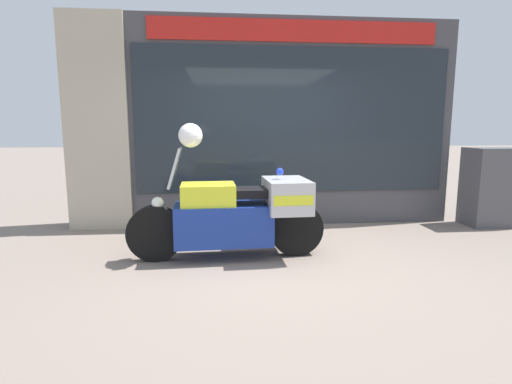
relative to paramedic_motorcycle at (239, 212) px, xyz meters
name	(u,v)px	position (x,y,z in m)	size (l,w,h in m)	color
ground_plane	(284,262)	(0.50, -0.24, -0.55)	(60.00, 60.00, 0.00)	gray
shop_building	(238,124)	(0.08, 1.76, 1.06)	(6.02, 0.55, 3.21)	#424247
window_display	(288,192)	(0.90, 1.79, -0.05)	(4.63, 0.30, 2.13)	slate
paramedic_motorcycle	(239,212)	(0.00, 0.00, 0.00)	(2.33, 0.80, 1.32)	black
utility_cabinet	(495,187)	(4.13, 1.25, 0.07)	(0.89, 0.55, 1.24)	#4C4C51
white_helmet	(190,135)	(-0.55, -0.02, 0.91)	(0.27, 0.27, 0.27)	white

